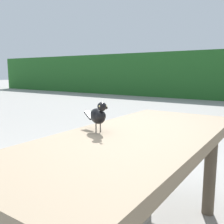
{
  "coord_description": "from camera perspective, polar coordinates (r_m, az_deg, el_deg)",
  "views": [
    {
      "loc": [
        1.05,
        -0.95,
        1.09
      ],
      "look_at": [
        0.17,
        0.36,
        0.84
      ],
      "focal_mm": 40.91,
      "sensor_mm": 36.0,
      "label": 1
    }
  ],
  "objects": [
    {
      "name": "bird_grackle",
      "position": [
        1.47,
        -3.08,
        -0.71
      ],
      "size": [
        0.26,
        0.16,
        0.18
      ],
      "color": "black",
      "rests_on": "picnic_table_foreground"
    },
    {
      "name": "picnic_table_foreground",
      "position": [
        1.51,
        5.18,
        -11.8
      ],
      "size": [
        1.69,
        1.8,
        0.74
      ],
      "color": "#84725B",
      "rests_on": "ground"
    }
  ]
}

